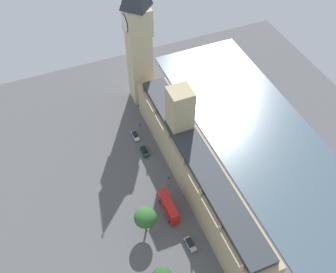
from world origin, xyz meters
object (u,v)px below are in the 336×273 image
(double_decker_bus_near_tower, at_px, (168,206))
(car_silver_kerbside, at_px, (190,244))
(pedestrian_trailing, at_px, (139,125))
(plane_tree_far_end, at_px, (145,217))
(car_white_under_trees, at_px, (135,136))
(car_dark_green_leading, at_px, (145,151))
(parliament_building, at_px, (195,166))
(clock_tower, at_px, (138,35))
(pedestrian_opposite_hall, at_px, (168,184))
(pedestrian_by_river_gate, at_px, (168,177))

(double_decker_bus_near_tower, height_order, car_silver_kerbside, double_decker_bus_near_tower)
(pedestrian_trailing, relative_size, plane_tree_far_end, 0.17)
(car_white_under_trees, bearing_deg, car_silver_kerbside, 89.61)
(car_white_under_trees, relative_size, pedestrian_trailing, 2.76)
(car_white_under_trees, bearing_deg, car_dark_green_leading, 93.18)
(pedestrian_trailing, bearing_deg, plane_tree_far_end, -102.84)
(parliament_building, bearing_deg, car_silver_kerbside, 62.31)
(car_silver_kerbside, bearing_deg, car_dark_green_leading, -94.07)
(clock_tower, bearing_deg, parliament_building, 92.23)
(parliament_building, distance_m, pedestrian_trailing, 30.96)
(car_dark_green_leading, xyz_separation_m, plane_tree_far_end, (9.68, 27.66, 6.23))
(pedestrian_trailing, bearing_deg, car_white_under_trees, -120.80)
(parliament_building, bearing_deg, clock_tower, -87.77)
(car_dark_green_leading, xyz_separation_m, pedestrian_opposite_hall, (-2.26, 15.41, -0.19))
(car_white_under_trees, xyz_separation_m, pedestrian_by_river_gate, (-3.74, 20.87, -0.15))
(clock_tower, relative_size, pedestrian_by_river_gate, 32.52)
(clock_tower, distance_m, double_decker_bus_near_tower, 57.47)
(double_decker_bus_near_tower, bearing_deg, pedestrian_trailing, -95.95)
(clock_tower, xyz_separation_m, double_decker_bus_near_tower, (10.05, 50.85, -24.83))
(pedestrian_by_river_gate, height_order, pedestrian_opposite_hall, pedestrian_by_river_gate)
(car_white_under_trees, distance_m, pedestrian_opposite_hall, 23.35)
(clock_tower, xyz_separation_m, car_white_under_trees, (9.31, 18.92, -26.57))
(parliament_building, distance_m, clock_tower, 47.84)
(car_dark_green_leading, height_order, pedestrian_by_river_gate, car_dark_green_leading)
(car_white_under_trees, relative_size, plane_tree_far_end, 0.47)
(clock_tower, relative_size, car_silver_kerbside, 11.03)
(car_dark_green_leading, distance_m, pedestrian_opposite_hall, 15.58)
(parliament_building, relative_size, pedestrian_opposite_hall, 48.71)
(double_decker_bus_near_tower, height_order, pedestrian_trailing, double_decker_bus_near_tower)
(pedestrian_opposite_hall, distance_m, plane_tree_far_end, 18.26)
(car_dark_green_leading, distance_m, pedestrian_by_river_gate, 13.48)
(car_dark_green_leading, bearing_deg, car_silver_kerbside, 91.45)
(car_silver_kerbside, bearing_deg, plane_tree_far_end, -47.08)
(clock_tower, xyz_separation_m, car_dark_green_leading, (8.72, 26.68, -26.57))
(clock_tower, relative_size, car_white_under_trees, 11.51)
(car_silver_kerbside, height_order, pedestrian_opposite_hall, car_silver_kerbside)
(car_white_under_trees, height_order, car_dark_green_leading, same)
(parliament_building, distance_m, car_dark_green_leading, 20.94)
(car_silver_kerbside, height_order, plane_tree_far_end, plane_tree_far_end)
(car_dark_green_leading, height_order, double_decker_bus_near_tower, double_decker_bus_near_tower)
(parliament_building, height_order, pedestrian_opposite_hall, parliament_building)
(pedestrian_by_river_gate, relative_size, pedestrian_opposite_hall, 1.05)
(pedestrian_trailing, distance_m, pedestrian_opposite_hall, 27.72)
(double_decker_bus_near_tower, bearing_deg, clock_tower, -100.98)
(parliament_building, distance_m, car_white_under_trees, 27.80)
(car_white_under_trees, relative_size, car_silver_kerbside, 0.96)
(parliament_building, xyz_separation_m, pedestrian_opposite_hall, (8.15, -1.44, -6.97))
(double_decker_bus_near_tower, bearing_deg, plane_tree_far_end, 22.89)
(clock_tower, height_order, double_decker_bus_near_tower, clock_tower)
(car_dark_green_leading, bearing_deg, pedestrian_by_river_gate, 104.95)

